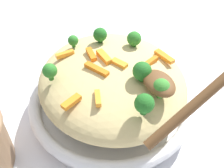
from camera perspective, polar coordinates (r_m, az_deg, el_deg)
name	(u,v)px	position (r m, az deg, el deg)	size (l,w,h in m)	color
ground_plane	(112,111)	(0.50, 0.00, -5.60)	(2.40, 2.40, 0.00)	silver
serving_bowl	(112,102)	(0.49, 0.00, -3.75)	(0.29, 0.29, 0.04)	silver
pasta_mound	(112,81)	(0.45, 0.00, 0.65)	(0.26, 0.24, 0.08)	#D1BA7A
carrot_piece_0	(97,69)	(0.41, -3.22, 3.11)	(0.04, 0.01, 0.01)	orange
carrot_piece_1	(148,63)	(0.43, 7.54, 4.26)	(0.04, 0.01, 0.01)	orange
carrot_piece_2	(98,98)	(0.38, -2.96, -2.96)	(0.03, 0.01, 0.01)	orange
carrot_piece_3	(164,56)	(0.45, 10.84, 5.64)	(0.04, 0.01, 0.01)	orange
carrot_piece_4	(91,55)	(0.44, -4.35, 6.13)	(0.03, 0.01, 0.01)	orange
carrot_piece_5	(119,63)	(0.42, 1.54, 4.32)	(0.03, 0.01, 0.01)	orange
carrot_piece_6	(71,102)	(0.38, -8.44, -3.65)	(0.03, 0.01, 0.01)	orange
carrot_piece_7	(104,57)	(0.43, -1.67, 5.69)	(0.03, 0.01, 0.01)	orange
carrot_piece_8	(65,54)	(0.46, -9.75, 6.13)	(0.03, 0.01, 0.01)	orange
broccoli_floret_0	(73,41)	(0.47, -8.08, 8.92)	(0.02, 0.02, 0.02)	#296820
broccoli_floret_1	(161,88)	(0.38, 10.17, -0.77)	(0.02, 0.02, 0.03)	#377928
broccoli_floret_2	(146,103)	(0.35, 7.01, -4.02)	(0.03, 0.03, 0.03)	#205B1C
broccoli_floret_3	(50,71)	(0.41, -12.80, 2.65)	(0.02, 0.02, 0.03)	#296820
broccoli_floret_4	(134,39)	(0.46, 4.61, 9.35)	(0.02, 0.02, 0.03)	#296820
broccoli_floret_5	(100,35)	(0.47, -2.49, 10.17)	(0.02, 0.02, 0.03)	#205B1C
broccoli_floret_6	(142,71)	(0.39, 6.28, 2.62)	(0.03, 0.03, 0.03)	#205B1C
serving_spoon	(174,87)	(0.36, 12.83, -0.63)	(0.12, 0.16, 0.10)	brown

